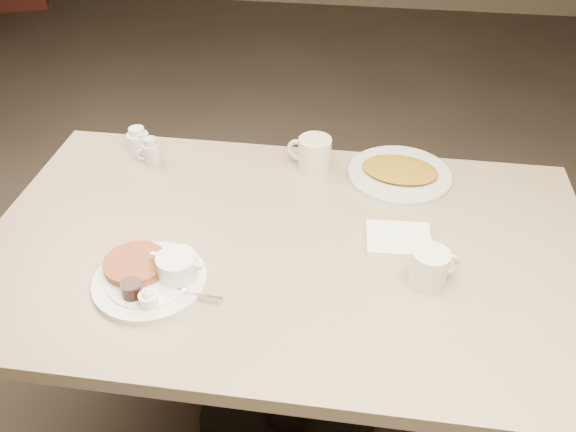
# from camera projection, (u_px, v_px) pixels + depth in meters

# --- Properties ---
(diner_table) EXTENTS (1.50, 0.90, 0.75)m
(diner_table) POSITION_uv_depth(u_px,v_px,m) (287.00, 292.00, 1.57)
(diner_table) COLOR tan
(diner_table) RESTS_ON ground
(main_plate) EXTENTS (0.33, 0.31, 0.07)m
(main_plate) POSITION_uv_depth(u_px,v_px,m) (153.00, 274.00, 1.34)
(main_plate) COLOR white
(main_plate) RESTS_ON diner_table
(coffee_mug_near) EXTENTS (0.13, 0.11, 0.09)m
(coffee_mug_near) POSITION_uv_depth(u_px,v_px,m) (431.00, 268.00, 1.33)
(coffee_mug_near) COLOR white
(coffee_mug_near) RESTS_ON diner_table
(napkin) EXTENTS (0.16, 0.13, 0.02)m
(napkin) POSITION_uv_depth(u_px,v_px,m) (399.00, 240.00, 1.46)
(napkin) COLOR white
(napkin) RESTS_ON diner_table
(coffee_mug_far) EXTENTS (0.14, 0.12, 0.10)m
(coffee_mug_far) POSITION_uv_depth(u_px,v_px,m) (313.00, 154.00, 1.69)
(coffee_mug_far) COLOR beige
(coffee_mug_far) RESTS_ON diner_table
(creamer_left) EXTENTS (0.07, 0.06, 0.08)m
(creamer_left) POSITION_uv_depth(u_px,v_px,m) (151.00, 152.00, 1.73)
(creamer_left) COLOR silver
(creamer_left) RESTS_ON diner_table
(creamer_right) EXTENTS (0.08, 0.08, 0.08)m
(creamer_right) POSITION_uv_depth(u_px,v_px,m) (138.00, 141.00, 1.78)
(creamer_right) COLOR white
(creamer_right) RESTS_ON diner_table
(hash_plate) EXTENTS (0.33, 0.33, 0.04)m
(hash_plate) POSITION_uv_depth(u_px,v_px,m) (400.00, 173.00, 1.68)
(hash_plate) COLOR beige
(hash_plate) RESTS_ON diner_table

